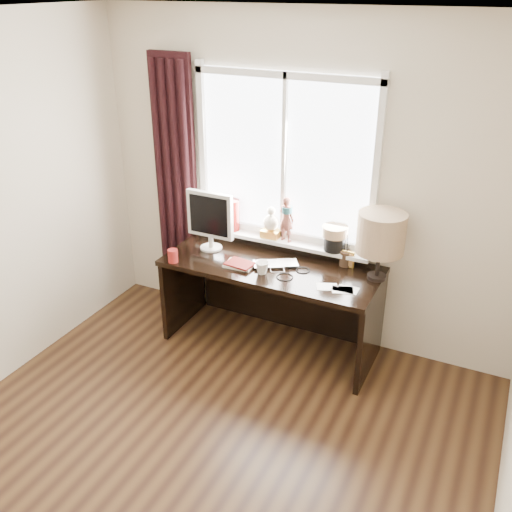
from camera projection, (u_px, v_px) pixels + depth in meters
The scene contains 16 objects.
floor at pixel (173, 490), 3.41m from camera, with size 3.50×4.00×0.00m, color #482F18.
ceiling at pixel (131, 22), 2.27m from camera, with size 3.50×4.00×0.00m, color white.
wall_back at pixel (303, 185), 4.46m from camera, with size 3.50×2.60×0.00m, color #C4B595.
laptop at pixel (276, 264), 4.41m from camera, with size 0.34×0.22×0.03m, color silver.
mug at pixel (262, 267), 4.28m from camera, with size 0.10×0.10×0.10m, color white.
red_cup at pixel (173, 256), 4.46m from camera, with size 0.08×0.08×0.10m, color maroon.
window at pixel (284, 184), 4.47m from camera, with size 1.52×0.21×1.40m.
curtain at pixel (176, 190), 4.91m from camera, with size 0.38×0.09×2.25m.
desk at pixel (276, 286), 4.63m from camera, with size 1.70×0.70×0.75m.
monitor at pixel (210, 217), 4.58m from camera, with size 0.40×0.18×0.49m.
notebook_stack at pixel (240, 264), 4.41m from camera, with size 0.24×0.18×0.03m.
brush_holder at pixel (345, 258), 4.40m from camera, with size 0.09×0.09×0.25m.
icon_frame at pixel (348, 259), 4.38m from camera, with size 0.10×0.03×0.13m.
table_lamp at pixel (381, 234), 4.07m from camera, with size 0.35×0.35×0.52m.
loose_papers at pixel (339, 289), 4.09m from camera, with size 0.32×0.16×0.00m.
desk_cables at pixel (293, 272), 4.32m from camera, with size 0.23×0.34×0.01m.
Camera 1 is at (1.51, -1.99, 2.76)m, focal length 40.00 mm.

